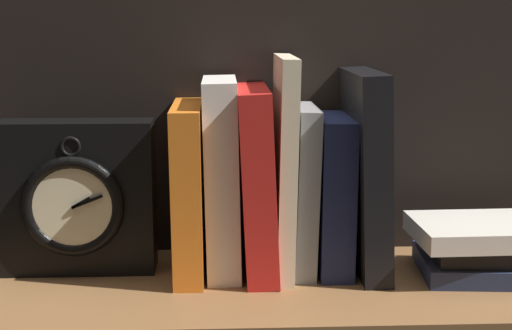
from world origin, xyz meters
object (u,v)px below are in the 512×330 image
(book_orange_pandolfini, at_px, (189,189))
(framed_clock, at_px, (77,198))
(book_red_requiem, at_px, (256,180))
(book_gray_chess, at_px, (304,189))
(book_black_skeptic, at_px, (365,171))
(book_white_catcher, at_px, (222,176))
(book_cream_twain, at_px, (283,165))
(book_navy_bierce, at_px, (332,194))
(book_stack_side, at_px, (489,248))

(book_orange_pandolfini, xyz_separation_m, framed_clock, (-0.13, 0.00, -0.01))
(book_red_requiem, bearing_deg, framed_clock, 179.40)
(book_red_requiem, xyz_separation_m, book_gray_chess, (0.06, 0.00, -0.01))
(book_red_requiem, height_order, book_black_skeptic, book_black_skeptic)
(book_white_catcher, relative_size, book_cream_twain, 0.90)
(book_navy_bierce, height_order, book_stack_side, book_navy_bierce)
(book_gray_chess, relative_size, book_black_skeptic, 0.83)
(book_cream_twain, distance_m, book_gray_chess, 0.04)
(book_orange_pandolfini, distance_m, book_navy_bierce, 0.17)
(book_orange_pandolfini, relative_size, book_stack_side, 1.13)
(book_white_catcher, xyz_separation_m, book_red_requiem, (0.04, 0.00, -0.01))
(book_cream_twain, relative_size, book_gray_chess, 1.30)
(book_gray_chess, bearing_deg, book_navy_bierce, 0.00)
(book_white_catcher, distance_m, book_cream_twain, 0.07)
(book_white_catcher, bearing_deg, book_orange_pandolfini, 180.00)
(book_black_skeptic, bearing_deg, book_red_requiem, 180.00)
(book_cream_twain, xyz_separation_m, book_navy_bierce, (0.06, 0.00, -0.04))
(book_orange_pandolfini, height_order, book_stack_side, book_orange_pandolfini)
(book_navy_bierce, bearing_deg, book_red_requiem, 180.00)
(book_red_requiem, xyz_separation_m, book_stack_side, (0.28, -0.03, -0.08))
(book_orange_pandolfini, height_order, book_red_requiem, book_red_requiem)
(book_navy_bierce, relative_size, framed_clock, 1.02)
(book_cream_twain, bearing_deg, book_stack_side, -7.94)
(book_red_requiem, relative_size, book_navy_bierce, 1.18)
(book_orange_pandolfini, relative_size, book_gray_chess, 1.02)
(book_white_catcher, height_order, book_gray_chess, book_white_catcher)
(book_black_skeptic, bearing_deg, book_stack_side, -13.25)
(book_orange_pandolfini, relative_size, book_white_catcher, 0.87)
(book_black_skeptic, xyz_separation_m, framed_clock, (-0.35, 0.00, -0.03))
(book_cream_twain, height_order, book_gray_chess, book_cream_twain)
(book_orange_pandolfini, distance_m, framed_clock, 0.13)
(book_red_requiem, distance_m, book_cream_twain, 0.04)
(book_orange_pandolfini, bearing_deg, book_navy_bierce, 0.00)
(book_orange_pandolfini, relative_size, book_navy_bierce, 1.08)
(book_white_catcher, height_order, book_navy_bierce, book_white_catcher)
(book_orange_pandolfini, distance_m, book_gray_chess, 0.14)
(book_cream_twain, bearing_deg, book_black_skeptic, 0.00)
(framed_clock, bearing_deg, book_orange_pandolfini, -0.96)
(book_orange_pandolfini, height_order, book_gray_chess, book_orange_pandolfini)
(book_orange_pandolfini, xyz_separation_m, book_navy_bierce, (0.17, 0.00, -0.01))
(book_red_requiem, relative_size, book_gray_chess, 1.11)
(book_orange_pandolfini, bearing_deg, framed_clock, 179.04)
(book_black_skeptic, relative_size, book_stack_side, 1.34)
(book_red_requiem, bearing_deg, book_white_catcher, 180.00)
(framed_clock, distance_m, book_stack_side, 0.50)
(book_navy_bierce, distance_m, book_black_skeptic, 0.05)
(book_white_catcher, relative_size, book_gray_chess, 1.17)
(book_red_requiem, bearing_deg, book_black_skeptic, 0.00)
(framed_clock, height_order, book_stack_side, framed_clock)
(book_red_requiem, bearing_deg, book_stack_side, -7.04)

